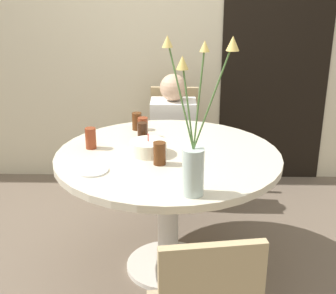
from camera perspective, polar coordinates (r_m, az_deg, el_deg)
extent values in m
plane|color=#6B5B4C|center=(3.06, 0.00, -14.40)|extent=(16.00, 16.00, 0.00)
cube|color=beige|center=(3.97, 0.46, 14.08)|extent=(8.00, 0.05, 2.60)
cube|color=black|center=(4.06, 12.98, 9.79)|extent=(0.90, 0.01, 2.05)
cylinder|color=beige|center=(2.69, 0.00, -1.19)|extent=(1.30, 1.30, 0.04)
cylinder|color=silver|center=(2.85, 0.00, -8.13)|extent=(0.13, 0.13, 0.70)
cylinder|color=silver|center=(3.05, 0.00, -14.17)|extent=(0.52, 0.52, 0.03)
cube|color=tan|center=(3.72, 0.67, -0.56)|extent=(0.41, 0.41, 0.04)
cube|color=tan|center=(3.81, 0.77, 3.94)|extent=(0.38, 0.04, 0.46)
cylinder|color=tan|center=(3.66, -2.11, -4.62)|extent=(0.03, 0.03, 0.39)
cylinder|color=tan|center=(3.65, 3.24, -4.71)|extent=(0.03, 0.03, 0.39)
cylinder|color=tan|center=(3.97, -1.72, -2.52)|extent=(0.03, 0.03, 0.39)
cylinder|color=tan|center=(3.96, 3.20, -2.60)|extent=(0.03, 0.03, 0.39)
cylinder|color=white|center=(2.67, -2.42, -0.07)|extent=(0.21, 0.21, 0.08)
cylinder|color=#E54C4C|center=(2.65, -2.44, 1.17)|extent=(0.01, 0.01, 0.04)
cylinder|color=#B2C6C1|center=(2.16, 3.07, -3.06)|extent=(0.10, 0.10, 0.23)
cylinder|color=#4C7538|center=(2.06, 5.44, 5.97)|extent=(0.17, 0.03, 0.47)
cone|color=#EFCC66|center=(2.04, 7.91, 12.42)|extent=(0.06, 0.06, 0.06)
cylinder|color=#4C7538|center=(2.11, 1.55, 6.27)|extent=(0.13, 0.13, 0.47)
cone|color=#EFCC66|center=(2.12, -0.07, 12.77)|extent=(0.05, 0.05, 0.05)
cylinder|color=#4C7538|center=(2.08, 3.80, 5.88)|extent=(0.05, 0.07, 0.45)
cone|color=#EFCC66|center=(2.06, 4.50, 12.17)|extent=(0.04, 0.04, 0.05)
cylinder|color=#4C7538|center=(2.11, 2.45, 5.00)|extent=(0.06, 0.10, 0.38)
cone|color=#EFCC66|center=(2.11, 1.76, 10.26)|extent=(0.06, 0.06, 0.06)
cylinder|color=white|center=(2.48, -9.27, -2.83)|extent=(0.17, 0.17, 0.01)
cylinder|color=maroon|center=(2.94, -3.08, 2.40)|extent=(0.06, 0.06, 0.13)
cylinder|color=#51280F|center=(2.52, -1.04, -0.79)|extent=(0.07, 0.07, 0.12)
cylinder|color=maroon|center=(2.78, -9.40, 1.06)|extent=(0.06, 0.06, 0.12)
cylinder|color=#33190C|center=(2.82, -3.12, 1.67)|extent=(0.06, 0.06, 0.13)
cylinder|color=#51280F|center=(3.09, -3.81, 3.15)|extent=(0.06, 0.06, 0.11)
cube|color=#383333|center=(3.72, 0.61, -3.80)|extent=(0.31, 0.24, 0.43)
cube|color=white|center=(3.57, 0.64, 2.42)|extent=(0.34, 0.24, 0.42)
sphere|color=#D1A889|center=(3.48, 0.66, 7.27)|extent=(0.20, 0.20, 0.20)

